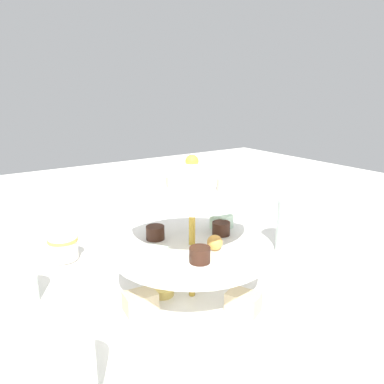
# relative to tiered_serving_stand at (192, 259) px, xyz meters

# --- Properties ---
(ground_plane) EXTENTS (2.40, 2.40, 0.00)m
(ground_plane) POSITION_rel_tiered_serving_stand_xyz_m (-0.00, -0.00, -0.07)
(ground_plane) COLOR silver
(tiered_serving_stand) EXTENTS (0.31, 0.31, 0.24)m
(tiered_serving_stand) POSITION_rel_tiered_serving_stand_xyz_m (0.00, 0.00, 0.00)
(tiered_serving_stand) COLOR white
(tiered_serving_stand) RESTS_ON ground_plane
(water_glass_tall_right) EXTENTS (0.07, 0.07, 0.12)m
(water_glass_tall_right) POSITION_rel_tiered_serving_stand_xyz_m (-0.28, -0.04, -0.02)
(water_glass_tall_right) COLOR silver
(water_glass_tall_right) RESTS_ON ground_plane
(water_glass_short_left) EXTENTS (0.06, 0.06, 0.07)m
(water_glass_short_left) POSITION_rel_tiered_serving_stand_xyz_m (0.24, -0.15, -0.04)
(water_glass_short_left) COLOR silver
(water_glass_short_left) RESTS_ON ground_plane
(teacup_with_saucer) EXTENTS (0.09, 0.09, 0.05)m
(teacup_with_saucer) POSITION_rel_tiered_serving_stand_xyz_m (0.13, -0.27, -0.05)
(teacup_with_saucer) COLOR white
(teacup_with_saucer) RESTS_ON ground_plane
(butter_knife_right) EXTENTS (0.17, 0.04, 0.00)m
(butter_knife_right) POSITION_rel_tiered_serving_stand_xyz_m (-0.11, -0.31, -0.07)
(butter_knife_right) COLOR silver
(butter_knife_right) RESTS_ON ground_plane
(water_glass_mid_back) EXTENTS (0.06, 0.06, 0.09)m
(water_glass_mid_back) POSITION_rel_tiered_serving_stand_xyz_m (0.23, 0.10, -0.03)
(water_glass_mid_back) COLOR silver
(water_glass_mid_back) RESTS_ON ground_plane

